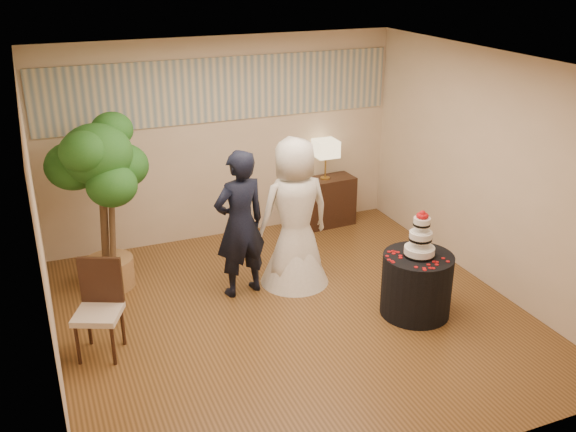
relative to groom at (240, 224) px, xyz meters
name	(u,v)px	position (x,y,z in m)	size (l,w,h in m)	color
floor	(293,316)	(0.36, -0.75, -0.89)	(5.00, 5.00, 0.00)	brown
ceiling	(294,64)	(0.36, -0.75, 1.91)	(5.00, 5.00, 0.00)	white
wall_back	(223,140)	(0.36, 1.75, 0.51)	(5.00, 0.06, 2.80)	beige
wall_front	(430,316)	(0.36, -3.25, 0.51)	(5.00, 0.06, 2.80)	beige
wall_left	(40,238)	(-2.14, -0.75, 0.51)	(0.06, 5.00, 2.80)	beige
wall_right	(488,171)	(2.86, -0.75, 0.51)	(0.06, 5.00, 2.80)	beige
mural_border	(222,90)	(0.36, 1.73, 1.21)	(4.90, 0.02, 0.85)	#A8AB9B
groom	(240,224)	(0.00, 0.00, 0.00)	(0.65, 0.43, 1.78)	black
bride	(295,213)	(0.69, 0.01, 0.03)	(0.90, 0.85, 1.84)	white
cake_table	(416,285)	(1.66, -1.21, -0.53)	(0.78, 0.78, 0.72)	black
wedding_cake	(421,233)	(1.66, -1.21, 0.10)	(0.34, 0.34, 0.53)	white
console	(325,202)	(1.80, 1.49, -0.52)	(0.88, 0.39, 0.73)	black
table_lamp	(326,160)	(1.80, 1.49, 0.13)	(0.32, 0.32, 0.58)	beige
ficus_tree	(103,205)	(-1.43, 0.76, 0.18)	(1.02, 1.02, 2.14)	#235B1D
side_chair	(98,311)	(-1.73, -0.68, -0.39)	(0.46, 0.48, 1.00)	black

